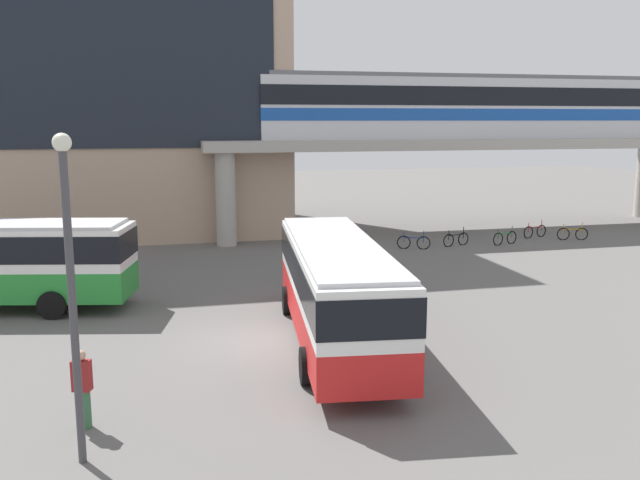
% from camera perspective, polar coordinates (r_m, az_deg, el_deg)
% --- Properties ---
extents(ground_plane, '(120.00, 120.00, 0.00)m').
position_cam_1_polar(ground_plane, '(31.20, -7.55, -2.69)').
color(ground_plane, '#605E5B').
extents(station_building, '(22.88, 13.73, 19.76)m').
position_cam_1_polar(station_building, '(45.01, -18.87, 13.43)').
color(station_building, tan).
rests_on(station_building, ground_plane).
extents(elevated_platform, '(32.45, 5.93, 5.70)m').
position_cam_1_polar(elevated_platform, '(43.44, 11.97, 7.30)').
color(elevated_platform, '#ADA89E').
rests_on(elevated_platform, ground_plane).
extents(train, '(25.61, 2.96, 3.84)m').
position_cam_1_polar(train, '(43.36, 11.96, 10.96)').
color(train, silver).
rests_on(train, elevated_platform).
extents(bus_main, '(3.78, 11.26, 3.22)m').
position_cam_1_polar(bus_main, '(20.70, 1.34, -3.52)').
color(bus_main, red).
rests_on(bus_main, ground_plane).
extents(bicycle_orange, '(1.75, 0.52, 1.04)m').
position_cam_1_polar(bicycle_orange, '(41.71, 20.46, 0.49)').
color(bicycle_orange, black).
rests_on(bicycle_orange, ground_plane).
extents(bicycle_brown, '(1.68, 0.73, 1.04)m').
position_cam_1_polar(bicycle_brown, '(35.51, -0.67, -0.45)').
color(bicycle_brown, black).
rests_on(bicycle_brown, ground_plane).
extents(bicycle_black, '(1.73, 0.56, 1.04)m').
position_cam_1_polar(bicycle_black, '(37.99, 11.37, 0.05)').
color(bicycle_black, black).
rests_on(bicycle_black, ground_plane).
extents(bicycle_blue, '(1.67, 0.77, 1.04)m').
position_cam_1_polar(bicycle_blue, '(36.69, 7.88, -0.20)').
color(bicycle_blue, black).
rests_on(bicycle_blue, ground_plane).
extents(bicycle_red, '(1.74, 0.53, 1.04)m').
position_cam_1_polar(bicycle_red, '(41.88, 17.62, 0.70)').
color(bicycle_red, black).
rests_on(bicycle_red, ground_plane).
extents(bicycle_green, '(1.73, 0.59, 1.04)m').
position_cam_1_polar(bicycle_green, '(39.05, 15.29, 0.16)').
color(bicycle_green, black).
rests_on(bicycle_green, ground_plane).
extents(pedestrian_walking_across, '(0.46, 0.37, 1.83)m').
position_cam_1_polar(pedestrian_walking_across, '(16.43, -19.33, -11.90)').
color(pedestrian_walking_across, '#33663F').
rests_on(pedestrian_walking_across, ground_plane).
extents(pedestrian_at_kerb, '(0.32, 0.43, 1.66)m').
position_cam_1_polar(pedestrian_at_kerb, '(29.95, 1.47, -1.62)').
color(pedestrian_at_kerb, '#26262D').
rests_on(pedestrian_at_kerb, ground_plane).
extents(pedestrian_by_bike_rack, '(0.47, 0.46, 1.69)m').
position_cam_1_polar(pedestrian_by_bike_rack, '(29.57, -1.87, -1.74)').
color(pedestrian_by_bike_rack, '#26262D').
rests_on(pedestrian_by_bike_rack, ground_plane).
extents(lamp_post, '(0.36, 0.36, 6.62)m').
position_cam_1_polar(lamp_post, '(13.98, -20.23, -2.84)').
color(lamp_post, '#3F3F44').
rests_on(lamp_post, ground_plane).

